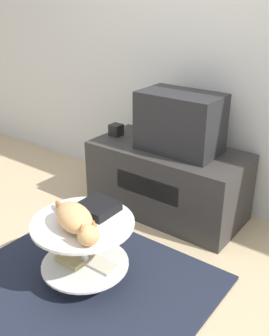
{
  "coord_description": "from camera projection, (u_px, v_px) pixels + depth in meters",
  "views": [
    {
      "loc": [
        1.38,
        -1.31,
        1.65
      ],
      "look_at": [
        -0.02,
        0.55,
        0.6
      ],
      "focal_mm": 42.0,
      "sensor_mm": 36.0,
      "label": 1
    }
  ],
  "objects": [
    {
      "name": "speaker",
      "position": [
        116.0,
        130.0,
        3.27
      ],
      "size": [
        0.09,
        0.09,
        0.09
      ],
      "color": "black",
      "rests_on": "tv_stand"
    },
    {
      "name": "ground_plane",
      "position": [
        83.0,
        289.0,
        2.39
      ],
      "size": [
        12.0,
        12.0,
        0.0
      ],
      "primitive_type": "plane",
      "color": "tan"
    },
    {
      "name": "coffee_table",
      "position": [
        84.0,
        244.0,
        2.33
      ],
      "size": [
        0.6,
        0.6,
        0.42
      ],
      "color": "#B2B2B7",
      "rests_on": "rug"
    },
    {
      "name": "dvd_box",
      "position": [
        98.0,
        207.0,
        2.36
      ],
      "size": [
        0.22,
        0.21,
        0.06
      ],
      "color": "black",
      "rests_on": "coffee_table"
    },
    {
      "name": "tv",
      "position": [
        180.0,
        122.0,
        2.88
      ],
      "size": [
        0.6,
        0.36,
        0.44
      ],
      "color": "#232326",
      "rests_on": "tv_stand"
    },
    {
      "name": "rug",
      "position": [
        83.0,
        287.0,
        2.38
      ],
      "size": [
        1.44,
        1.3,
        0.02
      ],
      "color": "#1E2333",
      "rests_on": "ground_plane"
    },
    {
      "name": "cat",
      "position": [
        76.0,
        220.0,
        2.16
      ],
      "size": [
        0.5,
        0.28,
        0.14
      ],
      "rotation": [
        0.0,
        0.0,
        -0.38
      ],
      "color": "tan",
      "rests_on": "coffee_table"
    },
    {
      "name": "tv_stand",
      "position": [
        167.0,
        180.0,
        3.13
      ],
      "size": [
        1.22,
        0.58,
        0.55
      ],
      "color": "#33302D",
      "rests_on": "ground_plane"
    },
    {
      "name": "wall_back",
      "position": [
        211.0,
        43.0,
        2.92
      ],
      "size": [
        8.0,
        0.05,
        2.6
      ],
      "color": "silver",
      "rests_on": "ground_plane"
    }
  ]
}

